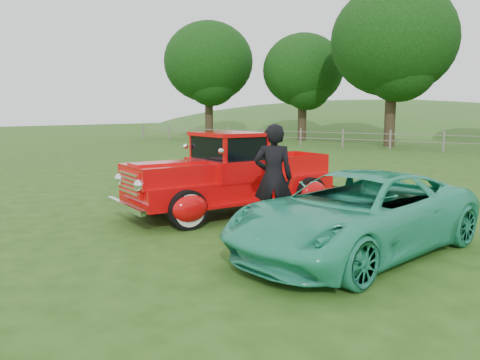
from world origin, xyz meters
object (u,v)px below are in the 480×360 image
Objects in this scene: red_pickup at (231,177)px; teal_sedan at (356,213)px; man at (273,178)px; tree_mid_west at (303,70)px; tree_near_west at (393,41)px; tree_far_west at (209,62)px.

red_pickup is 3.65m from teal_sedan.
teal_sedan is at bearing 131.64° from man.
tree_mid_west is at bearing 132.55° from teal_sedan.
tree_near_west is 2.27× the size of teal_sedan.
tree_mid_west is at bearing 14.04° from tree_far_west.
man is at bearing -6.30° from red_pickup.
teal_sedan is (14.99, -27.24, -4.91)m from tree_mid_west.
red_pickup is (11.60, -25.89, -4.75)m from tree_mid_west.
red_pickup is at bearing -65.87° from tree_mid_west.
teal_sedan is (6.99, -24.24, -6.16)m from tree_near_west.
tree_near_west is at bearing -20.56° from tree_mid_west.
tree_far_west is 0.95× the size of tree_near_west.
tree_mid_west is at bearing -96.16° from man.
tree_far_west is 8.30m from tree_mid_west.
tree_far_west is at bearing 150.87° from red_pickup.
teal_sedan is at bearing -61.17° from tree_mid_west.
tree_far_west is 1.17× the size of tree_mid_west.
tree_mid_west is at bearing 135.64° from red_pickup.
man is at bearing -49.42° from tree_far_west.
tree_near_west reaches higher than tree_mid_west.
tree_mid_west is 31.48m from teal_sedan.
red_pickup is (19.60, -23.89, -5.69)m from tree_far_west.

